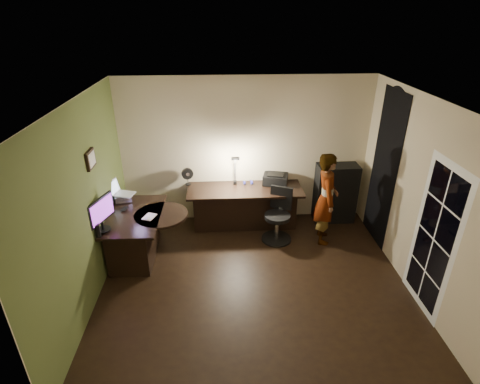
{
  "coord_description": "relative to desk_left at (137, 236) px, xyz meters",
  "views": [
    {
      "loc": [
        -0.46,
        -4.4,
        3.7
      ],
      "look_at": [
        -0.15,
        1.05,
        1.0
      ],
      "focal_mm": 28.0,
      "sensor_mm": 36.0,
      "label": 1
    }
  ],
  "objects": [
    {
      "name": "pen",
      "position": [
        0.27,
        -0.11,
        0.42
      ],
      "size": [
        0.02,
        0.13,
        0.01
      ],
      "primitive_type": "cube",
      "rotation": [
        0.0,
        0.0,
        -0.06
      ],
      "color": "black",
      "rests_on": "desk_left"
    },
    {
      "name": "wall_left",
      "position": [
        -0.42,
        -0.78,
        0.96
      ],
      "size": [
        0.01,
        4.0,
        2.7
      ],
      "primitive_type": "cube",
      "color": "#C8B893",
      "rests_on": "floor"
    },
    {
      "name": "cabinet",
      "position": [
        3.52,
        1.0,
        0.17
      ],
      "size": [
        0.75,
        0.38,
        1.13
      ],
      "primitive_type": "cube",
      "rotation": [
        0.0,
        0.0,
        0.0
      ],
      "color": "black",
      "rests_on": "floor"
    },
    {
      "name": "speaker",
      "position": [
        -0.36,
        -0.63,
        0.51
      ],
      "size": [
        0.09,
        0.09,
        0.2
      ],
      "primitive_type": "cylinder",
      "rotation": [
        0.0,
        0.0,
        -0.26
      ],
      "color": "black",
      "rests_on": "desk_left"
    },
    {
      "name": "french_door",
      "position": [
        4.07,
        -1.33,
        0.66
      ],
      "size": [
        0.02,
        0.92,
        2.1
      ],
      "primitive_type": "cube",
      "color": "white",
      "rests_on": "floor"
    },
    {
      "name": "desk_left",
      "position": [
        0.0,
        0.0,
        0.0
      ],
      "size": [
        0.86,
        1.38,
        0.79
      ],
      "primitive_type": "cube",
      "rotation": [
        0.0,
        0.0,
        -0.02
      ],
      "color": "black",
      "rests_on": "floor"
    },
    {
      "name": "printer",
      "position": [
        2.37,
        1.03,
        0.49
      ],
      "size": [
        0.51,
        0.44,
        0.19
      ],
      "primitive_type": "cube",
      "rotation": [
        0.0,
        0.0,
        -0.25
      ],
      "color": "black",
      "rests_on": "desk_right"
    },
    {
      "name": "wall_right",
      "position": [
        4.08,
        -0.78,
        0.96
      ],
      "size": [
        0.01,
        4.0,
        2.7
      ],
      "primitive_type": "cube",
      "color": "#C8B893",
      "rests_on": "floor"
    },
    {
      "name": "green_wall_overlay",
      "position": [
        -0.41,
        -0.78,
        0.96
      ],
      "size": [
        0.0,
        4.0,
        2.7
      ],
      "primitive_type": "cube",
      "color": "#4E5D2A",
      "rests_on": "floor"
    },
    {
      "name": "desk_fan",
      "position": [
        0.77,
        1.07,
        0.55
      ],
      "size": [
        0.23,
        0.17,
        0.32
      ],
      "primitive_type": "cube",
      "rotation": [
        0.0,
        0.0,
        0.29
      ],
      "color": "black",
      "rests_on": "desk_right"
    },
    {
      "name": "monitor",
      "position": [
        -0.35,
        -0.46,
        0.6
      ],
      "size": [
        0.29,
        0.57,
        0.37
      ],
      "primitive_type": "cube",
      "rotation": [
        0.0,
        0.0,
        -0.33
      ],
      "color": "black",
      "rests_on": "desk_left"
    },
    {
      "name": "laptop",
      "position": [
        -0.24,
        0.47,
        0.64
      ],
      "size": [
        0.43,
        0.42,
        0.24
      ],
      "primitive_type": "cube",
      "rotation": [
        0.0,
        0.0,
        -0.3
      ],
      "color": "silver",
      "rests_on": "laptop_stand"
    },
    {
      "name": "phone",
      "position": [
        -0.18,
        0.16,
        0.42
      ],
      "size": [
        0.09,
        0.15,
        0.01
      ],
      "primitive_type": "cube",
      "rotation": [
        0.0,
        0.0,
        -0.13
      ],
      "color": "black",
      "rests_on": "desk_left"
    },
    {
      "name": "framed_picture",
      "position": [
        -0.39,
        -0.33,
        1.46
      ],
      "size": [
        0.04,
        0.3,
        0.25
      ],
      "primitive_type": "cube",
      "color": "black",
      "rests_on": "wall_left"
    },
    {
      "name": "office_chair",
      "position": [
        2.33,
        0.36,
        0.08
      ],
      "size": [
        0.69,
        0.69,
        0.94
      ],
      "primitive_type": "cube",
      "rotation": [
        0.0,
        0.0,
        -0.42
      ],
      "color": "black",
      "rests_on": "floor"
    },
    {
      "name": "arched_doorway",
      "position": [
        4.07,
        0.37,
        0.91
      ],
      "size": [
        0.01,
        0.9,
        2.6
      ],
      "primitive_type": "cube",
      "color": "black",
      "rests_on": "floor"
    },
    {
      "name": "mouse",
      "position": [
        0.24,
        -0.2,
        0.43
      ],
      "size": [
        0.08,
        0.11,
        0.04
      ],
      "primitive_type": "ellipsoid",
      "rotation": [
        0.0,
        0.0,
        -0.21
      ],
      "color": "silver",
      "rests_on": "desk_left"
    },
    {
      "name": "laptop_stand",
      "position": [
        -0.26,
        0.47,
        0.47
      ],
      "size": [
        0.3,
        0.27,
        0.11
      ],
      "primitive_type": "cube",
      "rotation": [
        0.0,
        0.0,
        0.26
      ],
      "color": "silver",
      "rests_on": "desk_left"
    },
    {
      "name": "wall_front",
      "position": [
        1.83,
        -2.78,
        0.96
      ],
      "size": [
        4.5,
        0.01,
        2.7
      ],
      "primitive_type": "cube",
      "color": "#C8B893",
      "rests_on": "floor"
    },
    {
      "name": "notepad",
      "position": [
        0.26,
        -0.12,
        0.42
      ],
      "size": [
        0.22,
        0.26,
        0.01
      ],
      "primitive_type": "cube",
      "rotation": [
        0.0,
        0.0,
        -0.35
      ],
      "color": "silver",
      "rests_on": "desk_left"
    },
    {
      "name": "ceiling",
      "position": [
        1.83,
        -0.78,
        2.31
      ],
      "size": [
        4.5,
        4.0,
        0.01
      ],
      "primitive_type": "cube",
      "color": "silver",
      "rests_on": "floor"
    },
    {
      "name": "desk_right",
      "position": [
        1.8,
        0.85,
        -0.01
      ],
      "size": [
        2.06,
        0.72,
        0.77
      ],
      "primitive_type": "cube",
      "rotation": [
        0.0,
        0.0,
        0.0
      ],
      "color": "black",
      "rests_on": "floor"
    },
    {
      "name": "wall_back",
      "position": [
        1.83,
        1.23,
        0.96
      ],
      "size": [
        4.5,
        0.01,
        2.7
      ],
      "primitive_type": "cube",
      "color": "#C8B893",
      "rests_on": "floor"
    },
    {
      "name": "floor",
      "position": [
        1.83,
        -0.78,
        -0.4
      ],
      "size": [
        4.5,
        4.0,
        0.01
      ],
      "primitive_type": "cube",
      "color": "black",
      "rests_on": "ground"
    },
    {
      "name": "desk_lamp",
      "position": [
        1.63,
        1.05,
        0.71
      ],
      "size": [
        0.17,
        0.3,
        0.64
      ],
      "primitive_type": "cube",
      "rotation": [
        0.0,
        0.0,
        -0.07
      ],
      "color": "black",
      "rests_on": "desk_right"
    },
    {
      "name": "headphones",
      "position": [
        1.87,
        1.03,
        0.43
      ],
      "size": [
        0.18,
        0.12,
        0.08
      ],
      "primitive_type": "cube",
      "rotation": [
        0.0,
        0.0,
        0.35
      ],
      "color": "#2A2B9C",
      "rests_on": "desk_right"
    },
    {
      "name": "person",
      "position": [
        3.14,
        0.33,
        0.42
      ],
      "size": [
        0.45,
        0.62,
        1.62
      ],
      "primitive_type": "imported",
      "rotation": [
        0.0,
        0.0,
        1.45
      ],
      "color": "#D8A88C",
      "rests_on": "floor"
    }
  ]
}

